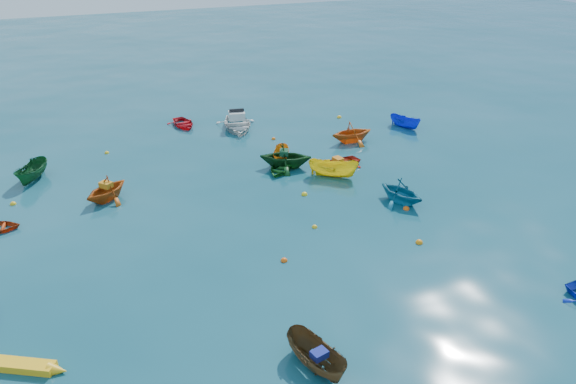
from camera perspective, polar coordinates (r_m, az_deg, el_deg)
name	(u,v)px	position (r m, az deg, el deg)	size (l,w,h in m)	color
ground	(323,239)	(29.07, 3.53, -4.81)	(160.00, 160.00, 0.00)	#0A404F
sampan_brown_mid	(316,367)	(21.76, 2.89, -17.36)	(1.18, 3.12, 1.21)	#4F381C
dinghy_orange_w	(108,199)	(34.61, -17.85, -0.73)	(2.54, 2.95, 1.55)	#B84F11
sampan_yellow_mid	(333,177)	(35.94, 4.58, 1.58)	(1.22, 3.23, 1.25)	yellow
dinghy_green_e	(281,171)	(36.67, -0.72, 2.18)	(1.97, 2.76, 0.57)	#145719
dinghy_cyan_se	(400,202)	(33.32, 11.34, -0.99)	(2.52, 2.93, 1.54)	#166A8A
sampan_orange_n	(281,162)	(38.04, -0.67, 3.11)	(1.03, 2.73, 1.05)	orange
dinghy_green_n	(286,167)	(37.15, -0.25, 2.52)	(2.90, 3.36, 1.77)	#0F4117
dinghy_red_ne	(339,166)	(37.47, 5.19, 2.63)	(2.15, 3.01, 0.62)	red
sampan_blue_far	(404,127)	(45.33, 11.75, 6.46)	(1.02, 2.71, 1.05)	#1024C9
dinghy_red_far	(184,126)	(45.44, -10.57, 6.62)	(2.09, 2.92, 0.61)	red
dinghy_orange_far	(351,142)	(41.72, 6.45, 5.10)	(2.71, 3.15, 1.66)	#CD5913
sampan_green_far	(34,180)	(38.82, -24.39, 1.12)	(1.21, 3.20, 1.24)	#114920
kayak_yellow	(13,368)	(23.99, -26.19, -15.73)	(0.60, 4.01, 0.41)	yellow
motorboat_white	(237,129)	(44.29, -5.17, 6.44)	(3.12, 4.37, 1.51)	silver
tarp_blue_a	(319,354)	(21.17, 3.20, -16.13)	(0.58, 0.44, 0.28)	navy
tarp_orange_a	(106,185)	(34.24, -18.01, 0.71)	(0.68, 0.52, 0.33)	orange
tarp_green_b	(284,153)	(36.75, -0.41, 4.03)	(0.71, 0.54, 0.34)	#0F3F23
tarp_orange_b	(338,160)	(37.23, 5.10, 3.26)	(0.68, 0.52, 0.33)	#CC6D14
buoy_or_a	(284,261)	(27.31, -0.40, -7.02)	(0.34, 0.34, 0.34)	#E8550C
buoy_ye_a	(315,227)	(30.10, 2.72, -3.61)	(0.30, 0.30, 0.30)	gold
buoy_or_b	(419,243)	(29.47, 13.17, -5.06)	(0.38, 0.38, 0.38)	orange
buoy_ye_b	(13,204)	(36.08, -26.14, -1.14)	(0.35, 0.35, 0.35)	gold
buoy_or_c	(281,168)	(37.02, -0.67, 2.43)	(0.29, 0.29, 0.29)	orange
buoy_ye_c	(304,195)	(33.50, 1.68, -0.29)	(0.37, 0.37, 0.37)	yellow
buoy_or_d	(406,209)	(32.57, 11.91, -1.72)	(0.36, 0.36, 0.36)	#F3570D
buoy_ye_d	(107,153)	(41.39, -17.92, 3.77)	(0.32, 0.32, 0.32)	yellow
buoy_or_e	(274,139)	(41.93, -1.48, 5.38)	(0.31, 0.31, 0.31)	orange
buoy_ye_e	(339,118)	(46.76, 5.22, 7.53)	(0.38, 0.38, 0.38)	yellow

